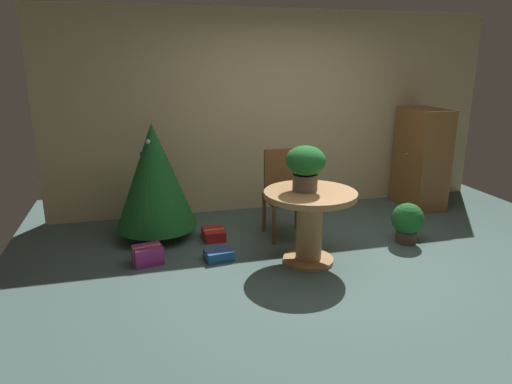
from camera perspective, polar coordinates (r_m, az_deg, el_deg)
The scene contains 11 objects.
ground_plane at distance 4.58m, azimuth 10.65°, elevation -9.76°, with size 6.60×6.60×0.00m, color #4C6660.
back_wall_panel at distance 6.22m, azimuth 2.58°, elevation 9.84°, with size 6.00×0.10×2.60m, color beige.
round_dining_table at distance 4.58m, azimuth 6.66°, elevation -2.91°, with size 0.91×0.91×0.74m.
flower_vase at distance 4.47m, azimuth 6.16°, elevation 3.41°, with size 0.39×0.39×0.44m.
wooden_chair_far at distance 5.30m, azimuth 3.48°, elevation 0.35°, with size 0.45×0.45×0.99m.
holiday_tree at distance 5.25m, azimuth -12.47°, elevation 1.94°, with size 0.91×0.91×1.32m.
gift_box_blue at distance 4.77m, azimuth -4.64°, elevation -7.75°, with size 0.30×0.25×0.11m.
gift_box_red at distance 5.29m, azimuth -5.25°, elevation -5.24°, with size 0.24×0.29×0.12m.
gift_box_purple at distance 4.78m, azimuth -13.26°, elevation -7.58°, with size 0.32×0.26×0.19m.
wooden_cabinet at distance 6.70m, azimuth 19.79°, elevation 3.95°, with size 0.47×0.74×1.35m.
potted_plant at distance 5.38m, azimuth 18.24°, elevation -3.47°, with size 0.35×0.35×0.46m.
Camera 1 is at (-1.84, -3.71, 1.98)m, focal length 32.30 mm.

